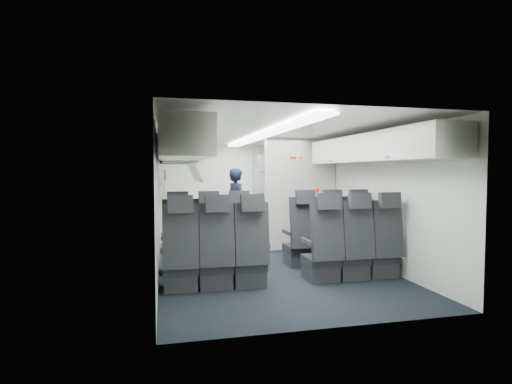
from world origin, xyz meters
name	(u,v)px	position (x,y,z in m)	size (l,w,h in m)	color
cabin_shell	(261,195)	(0.00, 0.00, 1.12)	(3.41, 6.01, 2.16)	black
seat_row_front	(270,242)	(0.00, -0.53, 0.40)	(3.33, 0.56, 1.24)	black
seat_row_mid	(287,254)	(0.00, -1.43, 0.40)	(3.33, 0.56, 1.24)	black
overhead_bin_left_rear	(183,141)	(-1.40, -2.00, 1.86)	(0.53, 1.80, 0.40)	white
overhead_bin_left_front_open	(175,157)	(-1.44, -0.25, 1.74)	(0.64, 1.70, 0.72)	#9E9E93
overhead_bin_right_rear	(406,145)	(1.40, -2.00, 1.86)	(0.53, 1.80, 0.40)	white
overhead_bin_right_front	(345,151)	(1.40, -0.25, 1.86)	(0.53, 1.70, 0.40)	white
bulkhead_partition	(300,194)	(0.98, 0.80, 1.08)	(1.40, 0.15, 2.13)	silver
galley_unit	(272,195)	(0.95, 2.72, 0.95)	(0.85, 0.52, 1.90)	#939399
boarding_door	(162,200)	(-1.64, 1.55, 0.95)	(0.12, 1.27, 1.86)	silver
flight_attendant	(237,205)	(-0.08, 1.84, 0.79)	(0.58, 0.38, 1.59)	black
carry_on_bag	(175,152)	(-1.43, -0.01, 1.83)	(0.37, 0.26, 0.22)	black
papers	(246,194)	(0.11, 1.79, 1.04)	(0.18, 0.02, 0.12)	white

